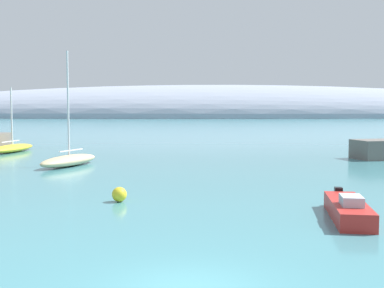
% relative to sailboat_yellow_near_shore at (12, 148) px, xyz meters
% --- Properties ---
extents(distant_ridge, '(342.85, 69.93, 30.47)m').
position_rel_sailboat_yellow_near_shore_xyz_m(distant_ridge, '(36.67, 181.78, -0.45)').
color(distant_ridge, '#8E99AD').
rests_on(distant_ridge, ground).
extents(sailboat_yellow_near_shore, '(3.56, 7.81, 6.82)m').
position_rel_sailboat_yellow_near_shore_xyz_m(sailboat_yellow_near_shore, '(0.00, 0.00, 0.00)').
color(sailboat_yellow_near_shore, yellow).
rests_on(sailboat_yellow_near_shore, water).
extents(sailboat_sand_mid_mooring, '(4.49, 7.06, 9.23)m').
position_rel_sailboat_yellow_near_shore_xyz_m(sailboat_sand_mid_mooring, '(8.84, -12.55, 0.08)').
color(sailboat_sand_mid_mooring, '#C6B284').
rests_on(sailboat_sand_mid_mooring, water).
extents(motorboat_red_foreground, '(2.27, 5.74, 1.13)m').
position_rel_sailboat_yellow_near_shore_xyz_m(motorboat_red_foreground, '(25.02, -31.69, -0.04)').
color(motorboat_red_foreground, red).
rests_on(motorboat_red_foreground, water).
extents(mooring_buoy_yellow, '(0.75, 0.75, 0.75)m').
position_rel_sailboat_yellow_near_shore_xyz_m(mooring_buoy_yellow, '(14.79, -27.72, -0.08)').
color(mooring_buoy_yellow, yellow).
rests_on(mooring_buoy_yellow, water).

